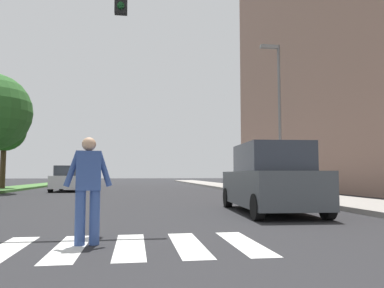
# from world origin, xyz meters

# --- Properties ---
(ground_plane) EXTENTS (140.00, 140.00, 0.00)m
(ground_plane) POSITION_xyz_m (0.00, 30.00, 0.00)
(ground_plane) COLOR #262628
(crosswalk) EXTENTS (5.85, 2.20, 0.01)m
(crosswalk) POSITION_xyz_m (0.00, 6.39, 0.00)
(crosswalk) COLOR silver
(crosswalk) RESTS_ON ground_plane
(median_strip) EXTENTS (2.42, 64.00, 0.15)m
(median_strip) POSITION_xyz_m (-7.70, 28.00, 0.07)
(median_strip) COLOR #477A38
(median_strip) RESTS_ON ground_plane
(tree_distant) EXTENTS (2.90, 2.90, 5.44)m
(tree_distant) POSITION_xyz_m (-8.00, 27.84, 4.10)
(tree_distant) COLOR #4C3823
(tree_distant) RESTS_ON median_strip
(sidewalk_right) EXTENTS (3.00, 64.00, 0.15)m
(sidewalk_right) POSITION_xyz_m (8.60, 28.00, 0.07)
(sidewalk_right) COLOR #9E9991
(sidewalk_right) RESTS_ON ground_plane
(street_lamp_right) EXTENTS (1.02, 0.24, 7.50)m
(street_lamp_right) POSITION_xyz_m (8.01, 18.25, 4.59)
(street_lamp_right) COLOR slate
(street_lamp_right) RESTS_ON sidewalk_right
(pedestrian_performer) EXTENTS (0.75, 0.29, 1.69)m
(pedestrian_performer) POSITION_xyz_m (0.23, 6.59, 0.93)
(pedestrian_performer) COLOR #334C8C
(pedestrian_performer) RESTS_ON ground_plane
(suv_crossing) EXTENTS (2.19, 4.70, 1.97)m
(suv_crossing) POSITION_xyz_m (4.81, 10.88, 0.93)
(suv_crossing) COLOR #474C51
(suv_crossing) RESTS_ON ground_plane
(sedan_midblock) EXTENTS (1.88, 4.19, 1.63)m
(sedan_midblock) POSITION_xyz_m (-3.22, 25.69, 0.76)
(sedan_midblock) COLOR silver
(sedan_midblock) RESTS_ON ground_plane
(sedan_distant) EXTENTS (1.94, 4.16, 1.75)m
(sedan_distant) POSITION_xyz_m (-3.43, 36.82, 0.81)
(sedan_distant) COLOR gray
(sedan_distant) RESTS_ON ground_plane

